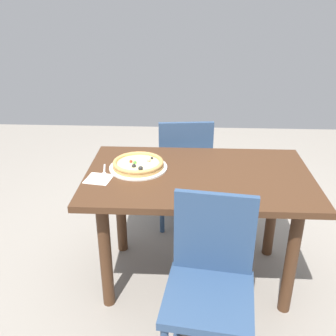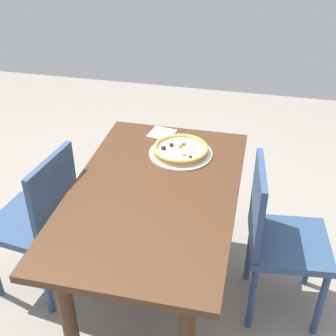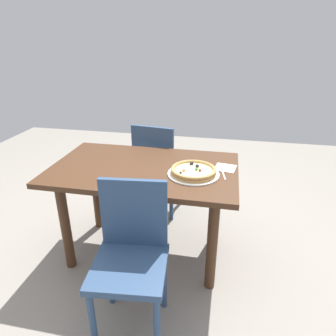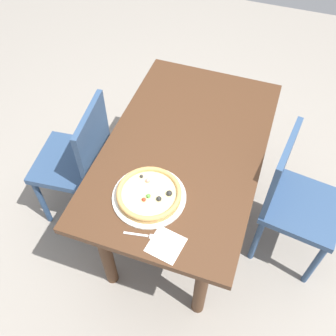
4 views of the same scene
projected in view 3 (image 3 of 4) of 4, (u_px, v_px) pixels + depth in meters
ground_plane at (147, 251)px, 2.44m from camera, size 6.00×6.00×0.00m
dining_table at (145, 182)px, 2.19m from camera, size 1.31×0.80×0.75m
chair_near at (131, 253)px, 1.67m from camera, size 0.44×0.44×0.89m
chair_far at (158, 165)px, 2.80m from camera, size 0.45×0.45×0.89m
plate at (193, 174)px, 2.02m from camera, size 0.35×0.35×0.01m
pizza at (193, 171)px, 2.01m from camera, size 0.30×0.30×0.05m
fork at (223, 173)px, 2.04m from camera, size 0.04×0.17×0.00m
napkin at (225, 168)px, 2.12m from camera, size 0.16×0.16×0.00m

